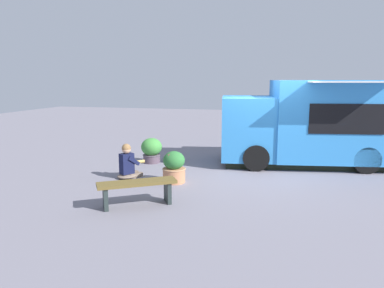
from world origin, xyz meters
TOP-DOWN VIEW (x-y plane):
  - ground_plane at (0.00, 0.00)m, footprint 40.00×40.00m
  - food_truck at (-1.23, -1.22)m, footprint 5.28×3.29m
  - person_customer at (3.36, 1.60)m, footprint 0.67×0.76m
  - planter_flowering_near at (3.39, -0.19)m, footprint 0.63×0.63m
  - planter_flowering_far at (2.10, 1.70)m, footprint 0.57×0.57m
  - plaza_bench at (2.31, 3.48)m, footprint 1.52×1.18m

SIDE VIEW (x-z plane):
  - ground_plane at x=0.00m, z-range 0.00..0.00m
  - person_customer at x=3.36m, z-range -0.08..0.80m
  - plaza_bench at x=2.31m, z-range 0.12..0.62m
  - planter_flowering_far at x=2.10m, z-range -0.01..0.76m
  - planter_flowering_near at x=3.39m, z-range 0.02..0.77m
  - food_truck at x=-1.23m, z-range -0.05..2.41m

